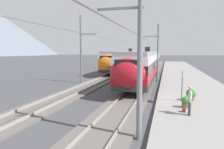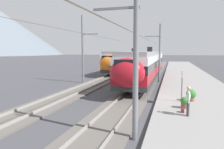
{
  "view_description": "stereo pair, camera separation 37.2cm",
  "coord_description": "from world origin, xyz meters",
  "px_view_note": "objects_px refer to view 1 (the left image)",
  "views": [
    {
      "loc": [
        -16.15,
        -1.49,
        3.91
      ],
      "look_at": [
        0.29,
        2.87,
        1.99
      ],
      "focal_mm": 33.16,
      "sensor_mm": 36.0,
      "label": 1
    },
    {
      "loc": [
        -16.05,
        -1.85,
        3.91
      ],
      "look_at": [
        0.29,
        2.87,
        1.99
      ],
      "focal_mm": 33.16,
      "sensor_mm": 36.0,
      "label": 2
    }
  ],
  "objects_px": {
    "handbag_beside_passenger": "(184,110)",
    "passenger_walking": "(190,99)",
    "catenary_mast_far_side": "(82,48)",
    "platform_sign": "(182,78)",
    "train_far_track": "(126,59)",
    "catenary_mast_mid": "(157,52)",
    "train_near_platform": "(144,64)",
    "potted_plant_platform_edge": "(186,102)",
    "catenary_mast_west": "(137,44)",
    "potted_plant_by_shelter": "(191,94)"
  },
  "relations": [
    {
      "from": "passenger_walking",
      "to": "train_near_platform",
      "type": "bearing_deg",
      "value": 15.24
    },
    {
      "from": "catenary_mast_west",
      "to": "potted_plant_by_shelter",
      "type": "bearing_deg",
      "value": -23.08
    },
    {
      "from": "catenary_mast_far_side",
      "to": "platform_sign",
      "type": "relative_size",
      "value": 19.04
    },
    {
      "from": "handbag_beside_passenger",
      "to": "train_near_platform",
      "type": "bearing_deg",
      "value": 14.93
    },
    {
      "from": "catenary_mast_far_side",
      "to": "potted_plant_platform_edge",
      "type": "bearing_deg",
      "value": -130.83
    },
    {
      "from": "catenary_mast_far_side",
      "to": "potted_plant_by_shelter",
      "type": "relative_size",
      "value": 49.59
    },
    {
      "from": "train_far_track",
      "to": "passenger_walking",
      "type": "height_order",
      "value": "train_far_track"
    },
    {
      "from": "train_near_platform",
      "to": "catenary_mast_west",
      "type": "height_order",
      "value": "catenary_mast_west"
    },
    {
      "from": "catenary_mast_mid",
      "to": "potted_plant_by_shelter",
      "type": "xyz_separation_m",
      "value": [
        -10.84,
        -3.04,
        -3.06
      ]
    },
    {
      "from": "train_near_platform",
      "to": "catenary_mast_far_side",
      "type": "xyz_separation_m",
      "value": [
        -3.93,
        7.17,
        2.03
      ]
    },
    {
      "from": "catenary_mast_west",
      "to": "train_near_platform",
      "type": "bearing_deg",
      "value": 4.98
    },
    {
      "from": "catenary_mast_far_side",
      "to": "passenger_walking",
      "type": "xyz_separation_m",
      "value": [
        -11.39,
        -11.34,
        -3.03
      ]
    },
    {
      "from": "catenary_mast_mid",
      "to": "potted_plant_platform_edge",
      "type": "height_order",
      "value": "catenary_mast_mid"
    },
    {
      "from": "catenary_mast_mid",
      "to": "catenary_mast_far_side",
      "type": "height_order",
      "value": "catenary_mast_far_side"
    },
    {
      "from": "handbag_beside_passenger",
      "to": "passenger_walking",
      "type": "bearing_deg",
      "value": -157.48
    },
    {
      "from": "train_far_track",
      "to": "platform_sign",
      "type": "bearing_deg",
      "value": -161.12
    },
    {
      "from": "catenary_mast_mid",
      "to": "potted_plant_platform_edge",
      "type": "bearing_deg",
      "value": -169.12
    },
    {
      "from": "catenary_mast_far_side",
      "to": "potted_plant_platform_edge",
      "type": "distance_m",
      "value": 15.33
    },
    {
      "from": "catenary_mast_mid",
      "to": "train_near_platform",
      "type": "bearing_deg",
      "value": 66.52
    },
    {
      "from": "platform_sign",
      "to": "passenger_walking",
      "type": "relative_size",
      "value": 1.35
    },
    {
      "from": "passenger_walking",
      "to": "potted_plant_platform_edge",
      "type": "height_order",
      "value": "passenger_walking"
    },
    {
      "from": "train_far_track",
      "to": "potted_plant_by_shelter",
      "type": "distance_m",
      "value": 29.02
    },
    {
      "from": "catenary_mast_mid",
      "to": "platform_sign",
      "type": "distance_m",
      "value": 11.65
    },
    {
      "from": "catenary_mast_west",
      "to": "handbag_beside_passenger",
      "type": "distance_m",
      "value": 5.94
    },
    {
      "from": "train_near_platform",
      "to": "potted_plant_by_shelter",
      "type": "xyz_separation_m",
      "value": [
        -11.54,
        -4.65,
        -1.45
      ]
    },
    {
      "from": "catenary_mast_mid",
      "to": "handbag_beside_passenger",
      "type": "distance_m",
      "value": 14.61
    },
    {
      "from": "catenary_mast_west",
      "to": "handbag_beside_passenger",
      "type": "xyz_separation_m",
      "value": [
        3.93,
        -2.3,
        -3.81
      ]
    },
    {
      "from": "catenary_mast_far_side",
      "to": "handbag_beside_passenger",
      "type": "relative_size",
      "value": 120.56
    },
    {
      "from": "train_far_track",
      "to": "handbag_beside_passenger",
      "type": "height_order",
      "value": "train_far_track"
    },
    {
      "from": "train_far_track",
      "to": "handbag_beside_passenger",
      "type": "xyz_separation_m",
      "value": [
        -30.33,
        -9.38,
        -1.83
      ]
    },
    {
      "from": "passenger_walking",
      "to": "train_far_track",
      "type": "bearing_deg",
      "value": 17.29
    },
    {
      "from": "train_far_track",
      "to": "potted_plant_by_shelter",
      "type": "xyz_separation_m",
      "value": [
        -27.16,
        -10.11,
        -1.46
      ]
    },
    {
      "from": "catenary_mast_west",
      "to": "passenger_walking",
      "type": "height_order",
      "value": "catenary_mast_west"
    },
    {
      "from": "train_far_track",
      "to": "catenary_mast_mid",
      "type": "xyz_separation_m",
      "value": [
        -16.32,
        -7.07,
        1.6
      ]
    },
    {
      "from": "potted_plant_by_shelter",
      "to": "passenger_walking",
      "type": "bearing_deg",
      "value": 172.85
    },
    {
      "from": "catenary_mast_mid",
      "to": "potted_plant_by_shelter",
      "type": "bearing_deg",
      "value": -164.34
    },
    {
      "from": "train_far_track",
      "to": "handbag_beside_passenger",
      "type": "relative_size",
      "value": 85.84
    },
    {
      "from": "train_far_track",
      "to": "catenary_mast_mid",
      "type": "bearing_deg",
      "value": -156.59
    },
    {
      "from": "train_near_platform",
      "to": "train_far_track",
      "type": "distance_m",
      "value": 16.55
    },
    {
      "from": "catenary_mast_far_side",
      "to": "platform_sign",
      "type": "bearing_deg",
      "value": -125.76
    },
    {
      "from": "train_near_platform",
      "to": "catenary_mast_west",
      "type": "xyz_separation_m",
      "value": [
        -18.64,
        -1.62,
        1.99
      ]
    },
    {
      "from": "train_near_platform",
      "to": "handbag_beside_passenger",
      "type": "bearing_deg",
      "value": -165.07
    },
    {
      "from": "passenger_walking",
      "to": "catenary_mast_mid",
      "type": "bearing_deg",
      "value": 9.95
    },
    {
      "from": "potted_plant_platform_edge",
      "to": "potted_plant_by_shelter",
      "type": "bearing_deg",
      "value": -14.32
    },
    {
      "from": "potted_plant_by_shelter",
      "to": "train_far_track",
      "type": "bearing_deg",
      "value": 20.41
    },
    {
      "from": "catenary_mast_west",
      "to": "potted_plant_by_shelter",
      "type": "xyz_separation_m",
      "value": [
        7.1,
        -3.03,
        -3.44
      ]
    },
    {
      "from": "platform_sign",
      "to": "handbag_beside_passenger",
      "type": "xyz_separation_m",
      "value": [
        -2.75,
        0.05,
        -1.55
      ]
    },
    {
      "from": "train_far_track",
      "to": "potted_plant_by_shelter",
      "type": "relative_size",
      "value": 35.31
    },
    {
      "from": "potted_plant_by_shelter",
      "to": "platform_sign",
      "type": "bearing_deg",
      "value": 121.55
    },
    {
      "from": "catenary_mast_far_side",
      "to": "potted_plant_platform_edge",
      "type": "xyz_separation_m",
      "value": [
        -9.74,
        -11.27,
        -3.58
      ]
    }
  ]
}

